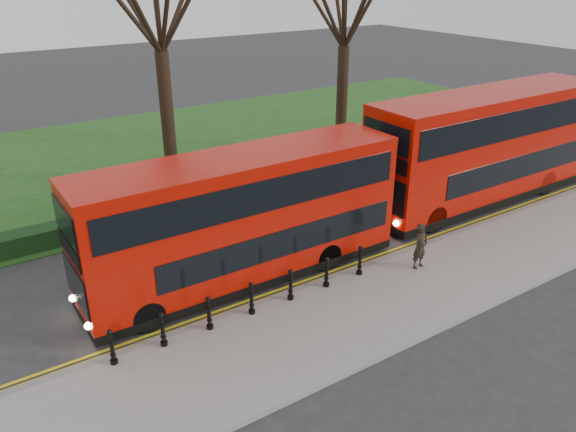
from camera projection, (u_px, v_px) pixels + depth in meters
ground at (239, 294)px, 17.97m from camera, size 120.00×120.00×0.00m
pavement at (291, 340)px, 15.67m from camera, size 60.00×4.00×0.15m
kerb at (254, 307)px, 17.18m from camera, size 60.00×0.25×0.16m
grass_verge at (100, 164)px, 29.35m from camera, size 60.00×18.00×0.06m
hedge at (158, 211)px, 22.97m from camera, size 60.00×0.90×0.80m
yellow_line_outer at (250, 304)px, 17.44m from camera, size 60.00×0.10×0.01m
yellow_line_inner at (246, 301)px, 17.59m from camera, size 60.00×0.10×0.01m
tree_mid at (157, 1)px, 23.15m from camera, size 7.24×7.24×11.31m
tree_right at (345, 9)px, 28.47m from camera, size 6.60×6.60×10.31m
bollard_row at (251, 299)px, 16.54m from camera, size 8.46×0.15×1.00m
bus_lead at (244, 219)px, 18.03m from camera, size 10.78×2.48×4.29m
bus_rear at (487, 147)px, 24.16m from camera, size 12.02×2.76×4.78m
pedestrian at (420, 246)px, 18.93m from camera, size 0.62×0.44×1.61m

